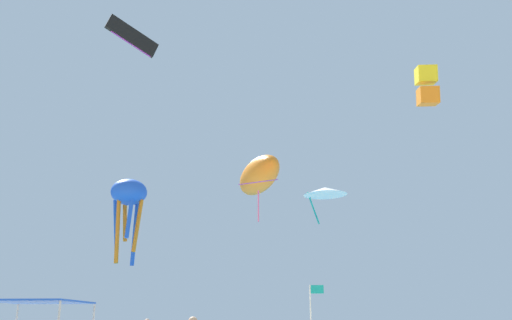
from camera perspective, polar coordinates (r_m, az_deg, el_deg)
canopy_tent at (r=20.84m, az=-21.68°, el=-13.72°), size 2.97×3.08×2.40m
banner_flag at (r=24.10m, az=5.87°, el=-15.74°), size 0.61×0.06×3.23m
kite_octopus_blue at (r=50.25m, az=-13.04°, el=-3.71°), size 4.32×4.32×7.54m
kite_parafoil_black at (r=37.26m, az=-12.70°, el=12.35°), size 3.01×2.45×2.21m
kite_delta_white at (r=44.80m, az=7.16°, el=-3.23°), size 4.97×4.97×2.78m
kite_diamond_purple at (r=33.70m, az=0.25°, el=-2.52°), size 2.38×2.35×2.73m
kite_box_yellow at (r=38.35m, az=17.27°, el=7.35°), size 1.28×1.46×2.83m
kite_inflatable_orange at (r=38.71m, az=0.27°, el=-1.63°), size 4.98×8.01×3.12m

